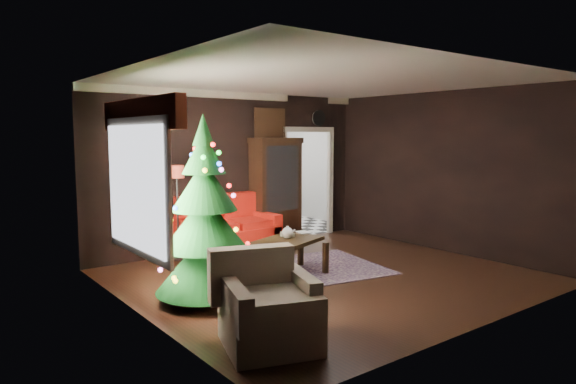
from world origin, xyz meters
TOP-DOWN VIEW (x-y plane):
  - floor at (0.00, 0.00)m, footprint 5.50×5.50m
  - ceiling at (0.00, 0.00)m, footprint 5.50×5.50m
  - wall_back at (0.00, 2.50)m, footprint 5.50×0.00m
  - wall_front at (0.00, -2.50)m, footprint 5.50×0.00m
  - wall_left at (-2.75, 0.00)m, footprint 0.00×5.50m
  - wall_right at (2.75, 0.00)m, footprint 0.00×5.50m
  - doorway at (1.70, 2.50)m, footprint 1.10×0.10m
  - left_window at (-2.71, 0.20)m, footprint 0.05×1.60m
  - valance at (-2.63, 0.20)m, footprint 0.12×2.10m
  - kitchen_floor at (1.70, 4.00)m, footprint 3.00×3.00m
  - kitchen_window at (1.70, 5.45)m, footprint 0.70×0.06m
  - rug at (-0.08, 0.48)m, footprint 2.73×2.19m
  - loveseat at (-0.40, 2.05)m, footprint 1.70×0.90m
  - curio_cabinet at (0.75, 2.27)m, footprint 0.90×0.45m
  - floor_lamp at (-1.41, 1.90)m, footprint 0.31×0.31m
  - christmas_tree at (-1.93, 0.04)m, footprint 1.60×1.60m
  - armchair at (-2.09, -1.55)m, footprint 1.14×1.14m
  - coffee_table at (-0.44, 0.39)m, footprint 1.30×1.03m
  - teapot at (-0.35, 0.45)m, footprint 0.24×0.24m
  - cup_a at (-0.30, 0.65)m, footprint 0.10×0.10m
  - cup_b at (-0.21, 0.51)m, footprint 0.07×0.07m
  - book at (0.02, 0.66)m, footprint 0.17×0.06m
  - wall_clock at (1.95, 2.45)m, footprint 0.32×0.32m
  - painting at (0.75, 2.46)m, footprint 0.62×0.05m
  - kitchen_counter at (1.70, 5.20)m, footprint 1.80×0.60m
  - kitchen_table at (1.40, 3.70)m, footprint 0.70×0.70m

SIDE VIEW (x-z plane):
  - floor at x=0.00m, z-range 0.00..0.00m
  - kitchen_floor at x=1.70m, z-range 0.00..0.00m
  - rug at x=-0.08m, z-range 0.00..0.01m
  - coffee_table at x=-0.44m, z-range 0.01..0.52m
  - kitchen_table at x=1.40m, z-range 0.00..0.75m
  - kitchen_counter at x=1.70m, z-range 0.00..0.90m
  - armchair at x=-2.09m, z-range 0.00..0.92m
  - loveseat at x=-0.40m, z-range 0.00..1.00m
  - cup_b at x=-0.21m, z-range 0.52..0.58m
  - cup_a at x=-0.30m, z-range 0.52..0.59m
  - teapot at x=-0.35m, z-range 0.52..0.70m
  - book at x=0.02m, z-range 0.52..0.76m
  - floor_lamp at x=-1.41m, z-range 0.09..1.57m
  - curio_cabinet at x=0.75m, z-range 0.00..1.90m
  - doorway at x=1.70m, z-range 0.00..2.10m
  - christmas_tree at x=-1.93m, z-range -0.11..2.21m
  - wall_back at x=0.00m, z-range -1.35..4.15m
  - wall_front at x=0.00m, z-range -1.35..4.15m
  - wall_left at x=-2.75m, z-range -1.35..4.15m
  - wall_right at x=2.75m, z-range -1.35..4.15m
  - left_window at x=-2.71m, z-range 0.75..2.15m
  - kitchen_window at x=1.70m, z-range 1.35..2.05m
  - painting at x=0.75m, z-range 1.99..2.51m
  - valance at x=-2.63m, z-range 2.10..2.44m
  - wall_clock at x=1.95m, z-range 2.35..2.41m
  - ceiling at x=0.00m, z-range 2.80..2.80m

